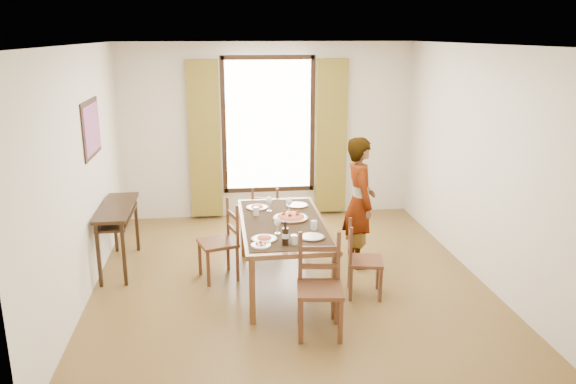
{
  "coord_description": "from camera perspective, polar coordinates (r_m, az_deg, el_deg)",
  "views": [
    {
      "loc": [
        -0.78,
        -6.1,
        2.82
      ],
      "look_at": [
        0.03,
        0.25,
        1.0
      ],
      "focal_mm": 35.0,
      "sensor_mm": 36.0,
      "label": 1
    }
  ],
  "objects": [
    {
      "name": "man",
      "position": [
        6.95,
        7.28,
        -1.05
      ],
      "size": [
        0.61,
        0.42,
        1.62
      ],
      "primitive_type": "imported",
      "rotation": [
        0.0,
        0.0,
        1.59
      ],
      "color": "gray",
      "rests_on": "ground"
    },
    {
      "name": "room_shell",
      "position": [
        6.41,
        -0.13,
        4.37
      ],
      "size": [
        4.6,
        5.1,
        2.74
      ],
      "color": "beige",
      "rests_on": "ground"
    },
    {
      "name": "chair_west",
      "position": [
        6.68,
        -6.85,
        -5.19
      ],
      "size": [
        0.51,
        0.51,
        0.93
      ],
      "rotation": [
        0.0,
        0.0,
        -1.28
      ],
      "color": "#50281A",
      "rests_on": "ground"
    },
    {
      "name": "plate_nw",
      "position": [
        6.85,
        -3.15,
        -1.45
      ],
      "size": [
        0.27,
        0.27,
        0.05
      ],
      "primitive_type": null,
      "color": "silver",
      "rests_on": "dining_table"
    },
    {
      "name": "tumbler_c",
      "position": [
        5.69,
        0.6,
        -4.87
      ],
      "size": [
        0.07,
        0.07,
        0.1
      ],
      "primitive_type": "cylinder",
      "color": "silver",
      "rests_on": "dining_table"
    },
    {
      "name": "caprese_plate",
      "position": [
        5.66,
        -2.77,
        -5.3
      ],
      "size": [
        0.2,
        0.2,
        0.04
      ],
      "primitive_type": null,
      "color": "silver",
      "rests_on": "dining_table"
    },
    {
      "name": "wine_glass_c",
      "position": [
        6.72,
        -1.92,
        -1.21
      ],
      "size": [
        0.08,
        0.08,
        0.18
      ],
      "primitive_type": null,
      "color": "white",
      "rests_on": "dining_table"
    },
    {
      "name": "wine_glass_a",
      "position": [
        5.97,
        -1.09,
        -3.43
      ],
      "size": [
        0.08,
        0.08,
        0.18
      ],
      "primitive_type": null,
      "color": "white",
      "rests_on": "dining_table"
    },
    {
      "name": "chair_north",
      "position": [
        7.6,
        -2.2,
        -2.68
      ],
      "size": [
        0.45,
        0.45,
        0.87
      ],
      "rotation": [
        0.0,
        0.0,
        2.93
      ],
      "color": "#50281A",
      "rests_on": "ground"
    },
    {
      "name": "console_table",
      "position": [
        7.14,
        -16.97,
        -2.24
      ],
      "size": [
        0.38,
        1.2,
        0.8
      ],
      "color": "#311F10",
      "rests_on": "ground"
    },
    {
      "name": "ground",
      "position": [
        6.77,
        0.05,
        -8.76
      ],
      "size": [
        5.0,
        5.0,
        0.0
      ],
      "primitive_type": "plane",
      "color": "#483016",
      "rests_on": "ground"
    },
    {
      "name": "plate_sw",
      "position": [
        5.82,
        -2.42,
        -4.64
      ],
      "size": [
        0.27,
        0.27,
        0.05
      ],
      "primitive_type": null,
      "color": "silver",
      "rests_on": "dining_table"
    },
    {
      "name": "plate_se",
      "position": [
        5.87,
        2.49,
        -4.44
      ],
      "size": [
        0.27,
        0.27,
        0.05
      ],
      "primitive_type": null,
      "color": "silver",
      "rests_on": "dining_table"
    },
    {
      "name": "tumbler_a",
      "position": [
        6.12,
        2.65,
        -3.37
      ],
      "size": [
        0.07,
        0.07,
        0.1
      ],
      "primitive_type": "cylinder",
      "color": "silver",
      "rests_on": "dining_table"
    },
    {
      "name": "wine_bottle",
      "position": [
        5.64,
        -0.27,
        -4.23
      ],
      "size": [
        0.07,
        0.07,
        0.25
      ],
      "primitive_type": null,
      "color": "black",
      "rests_on": "dining_table"
    },
    {
      "name": "pasta_platter",
      "position": [
        6.44,
        0.28,
        -2.36
      ],
      "size": [
        0.4,
        0.4,
        0.1
      ],
      "primitive_type": null,
      "color": "#B11B16",
      "rests_on": "dining_table"
    },
    {
      "name": "tumbler_b",
      "position": [
        6.59,
        -3.28,
        -1.95
      ],
      "size": [
        0.07,
        0.07,
        0.1
      ],
      "primitive_type": "cylinder",
      "color": "silver",
      "rests_on": "dining_table"
    },
    {
      "name": "dining_table",
      "position": [
        6.39,
        -0.5,
        -3.58
      ],
      "size": [
        0.95,
        1.93,
        0.76
      ],
      "color": "brown",
      "rests_on": "ground"
    },
    {
      "name": "chair_east",
      "position": [
        6.27,
        7.56,
        -7.03
      ],
      "size": [
        0.44,
        0.44,
        0.85
      ],
      "rotation": [
        0.0,
        0.0,
        1.38
      ],
      "color": "#50281A",
      "rests_on": "ground"
    },
    {
      "name": "chair_south",
      "position": [
        5.47,
        3.25,
        -9.8
      ],
      "size": [
        0.48,
        0.48,
        0.98
      ],
      "rotation": [
        0.0,
        0.0,
        -0.13
      ],
      "color": "#50281A",
      "rests_on": "ground"
    },
    {
      "name": "plate_ne",
      "position": [
        6.93,
        0.95,
        -1.22
      ],
      "size": [
        0.27,
        0.27,
        0.05
      ],
      "primitive_type": null,
      "color": "silver",
      "rests_on": "dining_table"
    },
    {
      "name": "wine_glass_b",
      "position": [
        6.68,
        0.1,
        -1.3
      ],
      "size": [
        0.08,
        0.08,
        0.18
      ],
      "primitive_type": null,
      "color": "white",
      "rests_on": "dining_table"
    }
  ]
}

